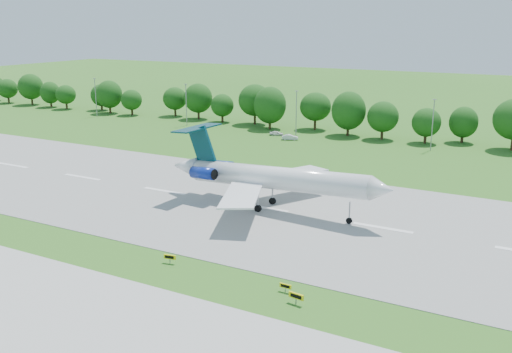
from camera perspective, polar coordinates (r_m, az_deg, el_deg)
name	(u,v)px	position (r m, az deg, el deg)	size (l,w,h in m)	color
ground	(172,263)	(73.80, -8.42, -8.56)	(600.00, 600.00, 0.00)	#2A651A
runway	(263,208)	(93.57, 0.71, -3.15)	(400.00, 45.00, 0.08)	gray
taxiway	(64,328)	(61.93, -18.66, -14.14)	(400.00, 23.00, 0.08)	#ADADA8
tree_line	(382,114)	(153.18, 12.48, 6.12)	(288.40, 8.40, 10.40)	#382314
light_poles	(361,118)	(144.41, 10.41, 5.75)	(175.90, 0.25, 12.19)	gray
airliner	(266,176)	(91.89, 1.01, 0.04)	(40.24, 29.24, 12.58)	white
taxi_sign_left	(170,257)	(73.41, -8.61, -7.97)	(1.66, 0.45, 1.16)	gray
taxi_sign_centre	(285,286)	(65.52, 2.96, -10.89)	(1.45, 0.21, 1.02)	gray
taxi_sign_right	(296,296)	(62.97, 4.04, -11.85)	(1.84, 0.46, 1.29)	gray
service_vehicle_a	(290,137)	(147.44, 3.42, 3.94)	(1.46, 4.18, 1.38)	silver
service_vehicle_b	(276,133)	(153.11, 2.05, 4.35)	(1.46, 3.64, 1.24)	silver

